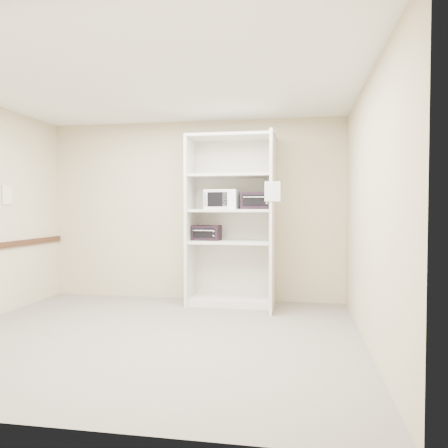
% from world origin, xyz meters
% --- Properties ---
extents(floor, '(4.50, 4.00, 0.01)m').
position_xyz_m(floor, '(0.00, 0.00, 0.00)').
color(floor, slate).
rests_on(floor, ground).
extents(ceiling, '(4.50, 4.00, 0.01)m').
position_xyz_m(ceiling, '(0.00, 0.00, 2.70)').
color(ceiling, white).
extents(wall_back, '(4.50, 0.02, 2.70)m').
position_xyz_m(wall_back, '(0.00, 2.00, 1.35)').
color(wall_back, beige).
rests_on(wall_back, ground).
extents(wall_front, '(4.50, 0.02, 2.70)m').
position_xyz_m(wall_front, '(0.00, -2.00, 1.35)').
color(wall_front, beige).
rests_on(wall_front, ground).
extents(wall_right, '(0.02, 4.00, 2.70)m').
position_xyz_m(wall_right, '(2.25, 0.00, 1.35)').
color(wall_right, beige).
rests_on(wall_right, ground).
extents(shelving_unit, '(1.24, 0.92, 2.42)m').
position_xyz_m(shelving_unit, '(0.67, 1.70, 1.13)').
color(shelving_unit, silver).
rests_on(shelving_unit, floor).
extents(microwave, '(0.49, 0.38, 0.28)m').
position_xyz_m(microwave, '(0.50, 1.67, 1.51)').
color(microwave, white).
rests_on(microwave, shelving_unit).
extents(toaster_oven_upper, '(0.43, 0.32, 0.24)m').
position_xyz_m(toaster_oven_upper, '(0.98, 1.67, 1.49)').
color(toaster_oven_upper, black).
rests_on(toaster_oven_upper, shelving_unit).
extents(toaster_oven_lower, '(0.41, 0.32, 0.22)m').
position_xyz_m(toaster_oven_lower, '(0.25, 1.72, 1.03)').
color(toaster_oven_lower, black).
rests_on(toaster_oven_lower, shelving_unit).
extents(paper_sign, '(0.19, 0.01, 0.25)m').
position_xyz_m(paper_sign, '(1.24, 1.07, 1.60)').
color(paper_sign, white).
rests_on(paper_sign, shelving_unit).
extents(wall_poster, '(0.01, 0.18, 0.26)m').
position_xyz_m(wall_poster, '(-2.24, 0.74, 1.56)').
color(wall_poster, white).
rests_on(wall_poster, wall_left).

